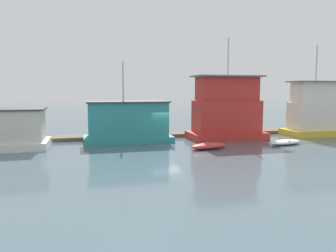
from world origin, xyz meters
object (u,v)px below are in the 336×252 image
dinghy_red (209,146)px  houseboat_yellow (316,111)px  dinghy_white (285,142)px  houseboat_teal (128,122)px  houseboat_red (227,111)px

dinghy_red → houseboat_yellow: bearing=19.2°
houseboat_yellow → dinghy_white: houseboat_yellow is taller
houseboat_teal → dinghy_red: (5.27, -5.02, -1.39)m
dinghy_white → houseboat_teal: bearing=158.7°
houseboat_red → dinghy_white: (3.31, -3.87, -2.28)m
houseboat_teal → houseboat_yellow: houseboat_yellow is taller
dinghy_red → dinghy_white: (6.63, 0.37, -0.04)m
houseboat_teal → houseboat_yellow: bearing=-2.0°
houseboat_yellow → dinghy_red: houseboat_yellow is taller
dinghy_red → dinghy_white: 6.64m
houseboat_teal → dinghy_white: (11.90, -4.65, -1.43)m
dinghy_red → houseboat_teal: bearing=136.4°
houseboat_teal → dinghy_red: size_ratio=2.41×
houseboat_yellow → dinghy_white: size_ratio=2.64×
houseboat_teal → dinghy_white: bearing=-21.3°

